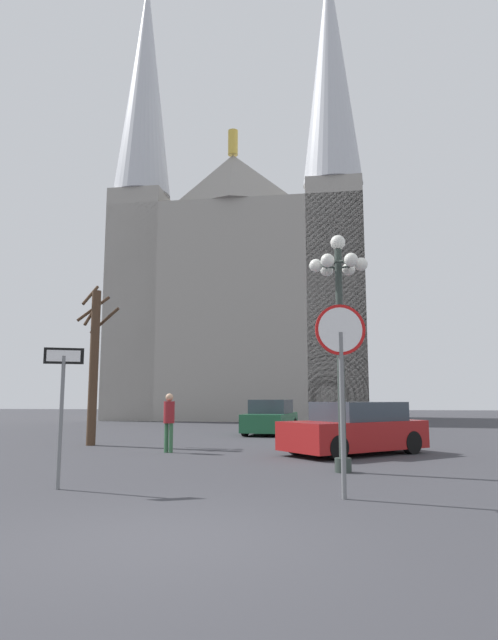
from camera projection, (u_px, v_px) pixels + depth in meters
ground_plane at (167, 541)px, 6.05m from camera, size 120.00×120.00×0.00m
cathedral at (240, 278)px, 39.93m from camera, size 18.00×11.33×34.52m
stop_sign at (341, 359)px, 8.82m from camera, size 0.83×0.22×3.13m
one_way_arrow_sign at (62, 396)px, 9.64m from camera, size 0.65×0.31×2.49m
street_lamp at (339, 313)px, 12.00m from camera, size 1.32×1.18×5.26m
bare_tree at (94, 361)px, 18.29m from camera, size 1.47×1.00×5.50m
parked_car_near_green at (271, 418)px, 23.37m from camera, size 2.23×4.39×1.47m
parked_car_far_red at (355, 429)px, 15.21m from camera, size 4.37×4.10×1.46m
pedestrian_walking at (169, 417)px, 15.70m from camera, size 0.32×0.32×1.70m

